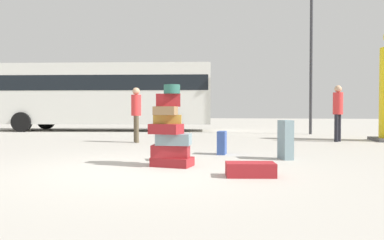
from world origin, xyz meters
name	(u,v)px	position (x,y,z in m)	size (l,w,h in m)	color
ground_plane	(145,170)	(0.00, 0.00, 0.00)	(80.00, 80.00, 0.00)	#ADA89E
suitcase_tower	(170,135)	(0.31, 0.45, 0.55)	(0.75, 0.57, 1.42)	maroon
suitcase_slate_left_side	(286,140)	(2.37, 1.70, 0.39)	(0.19, 0.37, 0.78)	gray
suitcase_maroon_behind_tower	(250,169)	(1.71, -0.31, 0.10)	(0.72, 0.36, 0.21)	maroon
suitcase_charcoal_white_trunk	(171,154)	(0.14, 1.22, 0.11)	(0.56, 0.33, 0.22)	#4C4C51
suitcase_navy_foreground_near	(222,143)	(1.04, 2.29, 0.26)	(0.17, 0.34, 0.52)	#334F99
person_bearded_onlooker	(136,110)	(-1.80, 4.78, 1.00)	(0.30, 0.31, 1.67)	brown
person_tourist_with_camera	(338,108)	(4.30, 6.16, 1.05)	(0.30, 0.31, 1.76)	black
parked_bus	(103,93)	(-5.56, 10.77, 1.83)	(10.70, 3.89, 3.15)	silver
lamp_post	(311,35)	(4.00, 9.72, 4.06)	(0.36, 0.36, 6.23)	#333338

